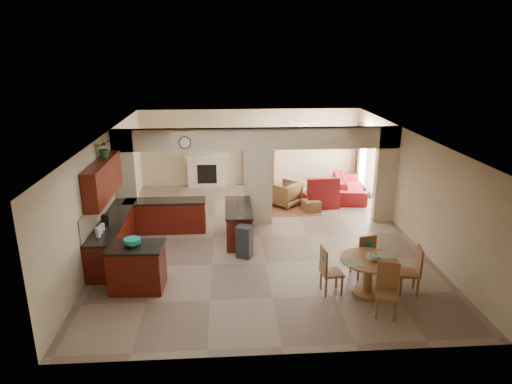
{
  "coord_description": "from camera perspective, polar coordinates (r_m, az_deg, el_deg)",
  "views": [
    {
      "loc": [
        -0.9,
        -11.41,
        4.91
      ],
      "look_at": [
        -0.11,
        0.3,
        1.18
      ],
      "focal_mm": 32.0,
      "sensor_mm": 36.0,
      "label": 1
    }
  ],
  "objects": [
    {
      "name": "chaise",
      "position": [
        14.86,
        8.05,
        -1.0
      ],
      "size": [
        1.11,
        0.94,
        0.41
      ],
      "primitive_type": "cube",
      "rotation": [
        0.0,
        0.0,
        0.1
      ],
      "color": "maroon",
      "rests_on": "floor"
    },
    {
      "name": "chair_east",
      "position": [
        10.08,
        19.06,
        -9.04
      ],
      "size": [
        0.48,
        0.48,
        1.02
      ],
      "rotation": [
        0.0,
        0.0,
        4.55
      ],
      "color": "brown",
      "rests_on": "floor"
    },
    {
      "name": "ceiling_fan",
      "position": [
        14.8,
        5.57,
        8.42
      ],
      "size": [
        1.0,
        1.0,
        0.1
      ],
      "primitive_type": "cylinder",
      "color": "white",
      "rests_on": "ceiling"
    },
    {
      "name": "kitchen_counter",
      "position": [
        12.25,
        -14.75,
        -4.26
      ],
      "size": [
        2.52,
        3.29,
        1.48
      ],
      "color": "#430E07",
      "rests_on": "floor"
    },
    {
      "name": "sofa",
      "position": [
        15.98,
        11.53,
        0.69
      ],
      "size": [
        2.51,
        1.28,
        0.7
      ],
      "primitive_type": "imported",
      "rotation": [
        0.0,
        0.0,
        1.42
      ],
      "color": "maroon",
      "rests_on": "floor"
    },
    {
      "name": "chair_south",
      "position": [
        9.22,
        16.1,
        -11.34
      ],
      "size": [
        0.54,
        0.54,
        1.02
      ],
      "rotation": [
        0.0,
        0.0,
        -0.35
      ],
      "color": "brown",
      "rests_on": "floor"
    },
    {
      "name": "ottoman",
      "position": [
        14.37,
        6.92,
        -1.72
      ],
      "size": [
        0.59,
        0.59,
        0.36
      ],
      "primitive_type": "cube",
      "rotation": [
        0.0,
        0.0,
        0.23
      ],
      "color": "maroon",
      "rests_on": "floor"
    },
    {
      "name": "window_b",
      "position": [
        16.58,
        13.35,
        4.23
      ],
      "size": [
        0.02,
        0.9,
        1.9
      ],
      "primitive_type": "cube",
      "color": "white",
      "rests_on": "wall_right"
    },
    {
      "name": "partition_center_pier",
      "position": [
        13.02,
        0.26,
        0.61
      ],
      "size": [
        0.8,
        0.25,
        2.2
      ],
      "primitive_type": "cube",
      "color": "beige",
      "rests_on": "floor"
    },
    {
      "name": "upper_cabinets",
      "position": [
        11.41,
        -18.57,
        1.5
      ],
      "size": [
        0.35,
        2.4,
        0.9
      ],
      "primitive_type": "cube",
      "color": "#430E07",
      "rests_on": "wall_left"
    },
    {
      "name": "partition_right_pier",
      "position": [
        13.69,
        15.91,
        2.09
      ],
      "size": [
        0.6,
        0.25,
        2.8
      ],
      "primitive_type": "cube",
      "color": "beige",
      "rests_on": "floor"
    },
    {
      "name": "wall_left",
      "position": [
        12.34,
        -18.26,
        0.19
      ],
      "size": [
        0.0,
        10.0,
        10.0
      ],
      "primitive_type": "plane",
      "rotation": [
        1.57,
        0.0,
        1.57
      ],
      "color": "beige",
      "rests_on": "floor"
    },
    {
      "name": "peninsula",
      "position": [
        12.15,
        -2.2,
        -3.88
      ],
      "size": [
        0.7,
        1.85,
        0.91
      ],
      "color": "#430E07",
      "rests_on": "floor"
    },
    {
      "name": "kitchen_island",
      "position": [
        10.04,
        -14.64,
        -9.07
      ],
      "size": [
        1.18,
        0.87,
        0.99
      ],
      "rotation": [
        0.0,
        0.0,
        -0.05
      ],
      "color": "#430E07",
      "rests_on": "floor"
    },
    {
      "name": "wall_clock",
      "position": [
        12.56,
        -8.88,
        6.12
      ],
      "size": [
        0.34,
        0.03,
        0.34
      ],
      "primitive_type": "cylinder",
      "rotation": [
        1.57,
        0.0,
        0.0
      ],
      "color": "#50371A",
      "rests_on": "partition_header"
    },
    {
      "name": "floor",
      "position": [
        12.46,
        0.58,
        -5.58
      ],
      "size": [
        10.0,
        10.0,
        0.0
      ],
      "primitive_type": "plane",
      "color": "gray",
      "rests_on": "ground"
    },
    {
      "name": "partition_left_pier",
      "position": [
        13.2,
        -15.98,
        1.52
      ],
      "size": [
        0.6,
        0.25,
        2.8
      ],
      "primitive_type": "cube",
      "color": "beige",
      "rests_on": "floor"
    },
    {
      "name": "chair_west",
      "position": [
        9.65,
        9.0,
        -9.44
      ],
      "size": [
        0.46,
        0.46,
        1.02
      ],
      "rotation": [
        0.0,
        0.0,
        1.68
      ],
      "color": "brown",
      "rests_on": "floor"
    },
    {
      "name": "armchair",
      "position": [
        14.77,
        3.67,
        -0.22
      ],
      "size": [
        1.2,
        1.2,
        0.78
      ],
      "primitive_type": "imported",
      "rotation": [
        0.0,
        0.0,
        3.92
      ],
      "color": "maroon",
      "rests_on": "floor"
    },
    {
      "name": "partition_header",
      "position": [
        12.68,
        0.27,
        6.67
      ],
      "size": [
        8.0,
        0.25,
        0.6
      ],
      "primitive_type": "cube",
      "color": "beige",
      "rests_on": "partition_center_pier"
    },
    {
      "name": "drape_b_right",
      "position": [
        17.13,
        12.65,
        4.7
      ],
      "size": [
        0.1,
        0.28,
        2.3
      ],
      "primitive_type": "cube",
      "color": "#381816",
      "rests_on": "wall_right"
    },
    {
      "name": "fireplace",
      "position": [
        16.82,
        -6.14,
        2.74
      ],
      "size": [
        1.6,
        0.35,
        1.2
      ],
      "color": "beige",
      "rests_on": "floor"
    },
    {
      "name": "window_a",
      "position": [
        15.02,
        15.2,
        2.71
      ],
      "size": [
        0.02,
        0.9,
        1.9
      ],
      "primitive_type": "cube",
      "color": "white",
      "rests_on": "wall_right"
    },
    {
      "name": "dining_table",
      "position": [
        9.77,
        13.88,
        -9.58
      ],
      "size": [
        1.18,
        1.18,
        0.8
      ],
      "color": "brown",
      "rests_on": "floor"
    },
    {
      "name": "drape_b_left",
      "position": [
        16.02,
        13.82,
        3.73
      ],
      "size": [
        0.1,
        0.28,
        2.3
      ],
      "primitive_type": "cube",
      "color": "#381816",
      "rests_on": "wall_right"
    },
    {
      "name": "chair_north",
      "position": [
        10.45,
        13.38,
        -7.51
      ],
      "size": [
        0.51,
        0.51,
        1.02
      ],
      "rotation": [
        0.0,
        0.0,
        3.38
      ],
      "color": "brown",
      "rests_on": "floor"
    },
    {
      "name": "trash_can",
      "position": [
        11.15,
        -1.46,
        -6.39
      ],
      "size": [
        0.44,
        0.42,
        0.74
      ],
      "primitive_type": "cube",
      "rotation": [
        0.0,
        0.0,
        -0.43
      ],
      "color": "#2A2A2C",
      "rests_on": "floor"
    },
    {
      "name": "plant",
      "position": [
        11.61,
        -18.43,
        5.2
      ],
      "size": [
        0.42,
        0.37,
        0.44
      ],
      "primitive_type": "imported",
      "rotation": [
        0.0,
        0.0,
        0.07
      ],
      "color": "#1A5215",
      "rests_on": "upper_cabinets"
    },
    {
      "name": "drape_a_right",
      "position": [
        15.55,
        14.36,
        3.28
      ],
      "size": [
        0.1,
        0.28,
        2.3
      ],
      "primitive_type": "cube",
      "color": "#381816",
      "rests_on": "wall_right"
    },
    {
      "name": "wall_back",
      "position": [
        16.81,
        -0.72,
        5.58
      ],
      "size": [
        8.0,
        0.0,
        8.0
      ],
      "primitive_type": "plane",
      "rotation": [
        1.57,
        0.0,
        0.0
      ],
      "color": "beige",
      "rests_on": "floor"
    },
    {
      "name": "fruit_bowl",
      "position": [
        9.58,
        14.44,
        -7.88
      ],
      "size": [
        0.27,
        0.27,
        0.14
      ],
      "primitive_type": "cylinder",
      "color": "#70A824",
      "rests_on": "dining_table"
    },
    {
      "name": "rug",
      "position": [
        14.53,
        4.67,
        -2.16
      ],
      "size": [
        1.6,
        1.3,
        0.01
      ],
      "primitive_type": "cube",
      "color": "brown",
      "rests_on": "floor"
    },
    {
      "name": "shelving_unit",
      "position": [
        16.77,
        0.52,
        3.8
      ],
      "size": [
        1.0,
        0.32,
        1.8
      ],
      "primitive_type": "cube",
      "color": "brown",
      "rests_on": "floor"
    },
    {
      "name": "wall_front",
      "position": [
        7.37,
        3.67,
        -10.88
      ],
      "size": [
        8.0,
        0.0,
        8.0
      ],
      "primitive_type": "plane",
      "rotation": [
        -1.57,
        0.0,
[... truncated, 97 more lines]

